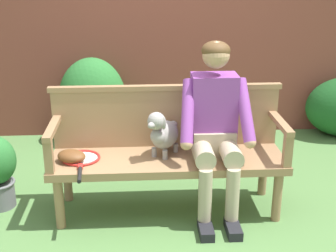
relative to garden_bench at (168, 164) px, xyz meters
The scene contains 11 objects.
ground_plane 0.40m from the garden_bench, ahead, with size 40.00×40.00×0.00m, color #4C753D.
brick_garden_fence 2.00m from the garden_bench, 90.00° to the left, with size 8.00×0.30×2.19m, color brown.
hedge_bush_mid_left 1.71m from the garden_bench, 114.45° to the left, with size 0.71×0.61×0.91m, color #286B2D.
garden_bench is the anchor object (origin of this frame).
bench_backrest 0.39m from the garden_bench, 90.00° to the left, with size 1.82×0.06×0.50m.
bench_armrest_left_end 0.89m from the garden_bench, behind, with size 0.06×0.54×0.28m.
bench_armrest_right_end 0.89m from the garden_bench, ahead, with size 0.06×0.54×0.28m.
person_seated 0.48m from the garden_bench, ahead, with size 0.56×0.67×1.32m.
dog_on_bench 0.25m from the garden_bench, 145.47° to the left, with size 0.30×0.35×0.37m.
tennis_racket 0.66m from the garden_bench, behind, with size 0.31×0.57×0.03m.
baseball_glove 0.73m from the garden_bench, behind, with size 0.22×0.17×0.09m, color brown.
Camera 1 is at (-0.21, -3.26, 1.89)m, focal length 49.95 mm.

